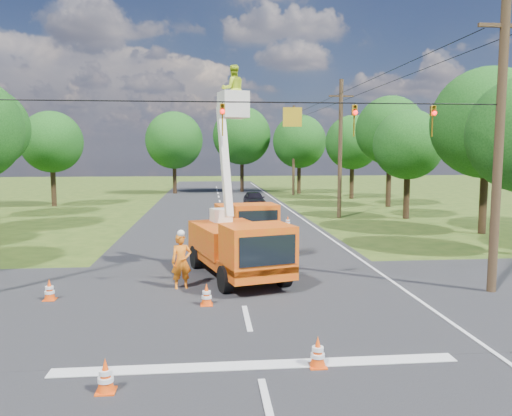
{
  "coord_description": "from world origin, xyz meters",
  "views": [
    {
      "loc": [
        -1.05,
        -13.73,
        4.72
      ],
      "look_at": [
        0.77,
        5.4,
        2.6
      ],
      "focal_mm": 35.0,
      "sensor_mm": 36.0,
      "label": 1
    }
  ],
  "objects": [
    {
      "name": "tree_far_c",
      "position": [
        9.5,
        44.0,
        6.06
      ],
      "size": [
        6.2,
        6.2,
        9.18
      ],
      "color": "#382616",
      "rests_on": "ground"
    },
    {
      "name": "road_main",
      "position": [
        0.0,
        20.0,
        0.0
      ],
      "size": [
        12.0,
        100.0,
        0.06
      ],
      "primitive_type": "cube",
      "color": "black",
      "rests_on": "ground"
    },
    {
      "name": "traffic_cone_8",
      "position": [
        -1.15,
        1.37,
        0.36
      ],
      "size": [
        0.38,
        0.38,
        0.71
      ],
      "color": "#F54A0C",
      "rests_on": "ground"
    },
    {
      "name": "tree_right_d",
      "position": [
        14.8,
        29.0,
        6.68
      ],
      "size": [
        6.0,
        6.0,
        9.7
      ],
      "color": "#382616",
      "rests_on": "ground"
    },
    {
      "name": "pole_right_near",
      "position": [
        8.5,
        2.0,
        5.11
      ],
      "size": [
        1.8,
        0.3,
        10.0
      ],
      "color": "#4C3823",
      "rests_on": "ground"
    },
    {
      "name": "traffic_cone_1",
      "position": [
        1.3,
        -3.36,
        0.36
      ],
      "size": [
        0.38,
        0.38,
        0.71
      ],
      "color": "#F54A0C",
      "rests_on": "ground"
    },
    {
      "name": "second_truck",
      "position": [
        0.86,
        12.25,
        1.17
      ],
      "size": [
        3.11,
        6.26,
        2.25
      ],
      "rotation": [
        0.0,
        0.0,
        0.15
      ],
      "color": "#ED4110",
      "rests_on": "ground"
    },
    {
      "name": "tree_right_e",
      "position": [
        13.8,
        37.0,
        5.81
      ],
      "size": [
        5.6,
        5.6,
        8.63
      ],
      "color": "#382616",
      "rests_on": "ground"
    },
    {
      "name": "ground",
      "position": [
        0.0,
        20.0,
        0.0
      ],
      "size": [
        140.0,
        140.0,
        0.0
      ],
      "primitive_type": "plane",
      "color": "#2C4715",
      "rests_on": "ground"
    },
    {
      "name": "tree_right_b",
      "position": [
        15.0,
        14.0,
        6.43
      ],
      "size": [
        6.4,
        6.4,
        9.65
      ],
      "color": "#382616",
      "rests_on": "ground"
    },
    {
      "name": "pole_right_mid",
      "position": [
        8.5,
        22.0,
        5.11
      ],
      "size": [
        1.8,
        0.3,
        10.0
      ],
      "color": "#4C3823",
      "rests_on": "ground"
    },
    {
      "name": "traffic_cone_4",
      "position": [
        -6.16,
        2.38,
        0.36
      ],
      "size": [
        0.38,
        0.38,
        0.71
      ],
      "color": "#F54A0C",
      "rests_on": "ground"
    },
    {
      "name": "distant_car",
      "position": [
        2.91,
        29.54,
        0.72
      ],
      "size": [
        1.81,
        4.25,
        1.43
      ],
      "primitive_type": "imported",
      "rotation": [
        0.0,
        0.0,
        0.03
      ],
      "color": "black",
      "rests_on": "ground"
    },
    {
      "name": "traffic_cone_7",
      "position": [
        3.97,
        17.58,
        0.36
      ],
      "size": [
        0.38,
        0.38,
        0.71
      ],
      "color": "#F54A0C",
      "rests_on": "ground"
    },
    {
      "name": "traffic_cone_2",
      "position": [
        1.41,
        7.82,
        0.36
      ],
      "size": [
        0.38,
        0.38,
        0.71
      ],
      "color": "#F54A0C",
      "rests_on": "ground"
    },
    {
      "name": "tree_far_a",
      "position": [
        -5.0,
        45.0,
        6.19
      ],
      "size": [
        6.6,
        6.6,
        9.5
      ],
      "color": "#382616",
      "rests_on": "ground"
    },
    {
      "name": "traffic_cone_3",
      "position": [
        1.93,
        9.87,
        0.36
      ],
      "size": [
        0.38,
        0.38,
        0.71
      ],
      "color": "#F54A0C",
      "rests_on": "ground"
    },
    {
      "name": "tree_far_b",
      "position": [
        3.0,
        47.0,
        6.81
      ],
      "size": [
        7.0,
        7.0,
        10.32
      ],
      "color": "#382616",
      "rests_on": "ground"
    },
    {
      "name": "pole_right_far",
      "position": [
        8.5,
        42.0,
        5.11
      ],
      "size": [
        1.8,
        0.3,
        10.0
      ],
      "color": "#4C3823",
      "rests_on": "ground"
    },
    {
      "name": "traffic_cone_0",
      "position": [
        -3.11,
        -4.12,
        0.36
      ],
      "size": [
        0.38,
        0.38,
        0.71
      ],
      "color": "#F54A0C",
      "rests_on": "ground"
    },
    {
      "name": "tree_left_f",
      "position": [
        -14.8,
        32.0,
        5.69
      ],
      "size": [
        5.4,
        5.4,
        8.4
      ],
      "color": "#382616",
      "rests_on": "ground"
    },
    {
      "name": "stop_bar",
      "position": [
        0.0,
        -3.2,
        0.0
      ],
      "size": [
        9.0,
        0.45,
        0.02
      ],
      "primitive_type": "cube",
      "color": "silver",
      "rests_on": "ground"
    },
    {
      "name": "signal_span",
      "position": [
        2.23,
        1.99,
        5.88
      ],
      "size": [
        18.0,
        0.29,
        1.07
      ],
      "color": "black",
      "rests_on": "ground"
    },
    {
      "name": "road_cross",
      "position": [
        0.0,
        2.0,
        0.0
      ],
      "size": [
        56.0,
        10.0,
        0.07
      ],
      "primitive_type": "cube",
      "color": "black",
      "rests_on": "ground"
    },
    {
      "name": "ground_worker",
      "position": [
        -2.02,
        3.4,
        0.97
      ],
      "size": [
        0.79,
        0.6,
        1.94
      ],
      "primitive_type": "imported",
      "rotation": [
        0.0,
        0.0,
        0.21
      ],
      "color": "orange",
      "rests_on": "ground"
    },
    {
      "name": "bucket_truck",
      "position": [
        0.02,
        4.77,
        1.7
      ],
      "size": [
        3.85,
        6.54,
        7.98
      ],
      "rotation": [
        0.0,
        0.0,
        0.28
      ],
      "color": "#ED4110",
      "rests_on": "ground"
    },
    {
      "name": "tree_right_c",
      "position": [
        13.2,
        21.0,
        5.31
      ],
      "size": [
        5.0,
        5.0,
        7.83
      ],
      "color": "#382616",
      "rests_on": "ground"
    },
    {
      "name": "edge_line",
      "position": [
        5.6,
        20.0,
        0.0
      ],
      "size": [
        0.12,
        90.0,
        0.02
      ],
      "primitive_type": "cube",
      "color": "silver",
      "rests_on": "ground"
    }
  ]
}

